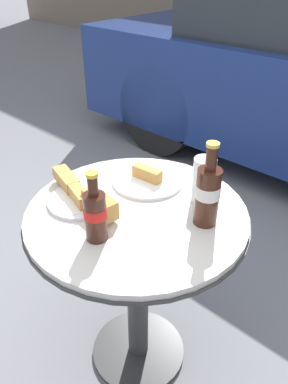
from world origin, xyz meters
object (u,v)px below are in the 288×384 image
Objects in this scene: lunch_plate_near at (148,179)px; lunch_plate_far at (82,196)px; cola_bottle_left at (95,214)px; cola_bottle_right at (208,193)px; drinking_glass at (203,182)px; bistro_table at (137,252)px.

lunch_plate_far reaches higher than lunch_plate_near.
lunch_plate_near is (-0.10, 0.32, -0.07)m from cola_bottle_left.
cola_bottle_left is 0.82× the size of cola_bottle_right.
lunch_plate_far is (-0.28, -0.27, -0.04)m from drinking_glass.
bistro_table is 0.31m from cola_bottle_left.
cola_bottle_left is at bearing -124.80° from cola_bottle_right.
lunch_plate_far is (-0.16, -0.09, 0.20)m from bistro_table.
bistro_table is at bearing 28.82° from lunch_plate_far.
cola_bottle_left is 0.86× the size of lunch_plate_near.
cola_bottle_right is 0.40m from lunch_plate_far.
bistro_table is 2.14× the size of lunch_plate_far.
bistro_table is 0.33m from drinking_glass.
drinking_glass reaches higher than lunch_plate_near.
lunch_plate_near is at bearing 168.42° from cola_bottle_right.
cola_bottle_right is 0.77× the size of lunch_plate_far.
lunch_plate_near reaches higher than bistro_table.
cola_bottle_right is 0.30m from lunch_plate_near.
cola_bottle_right is at bearing -11.58° from lunch_plate_near.
cola_bottle_left is 1.41× the size of drinking_glass.
lunch_plate_near is at bearing -170.49° from drinking_glass.
lunch_plate_far is (-0.17, 0.09, -0.06)m from cola_bottle_left.
bistro_table is at bearing -123.10° from drinking_glass.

